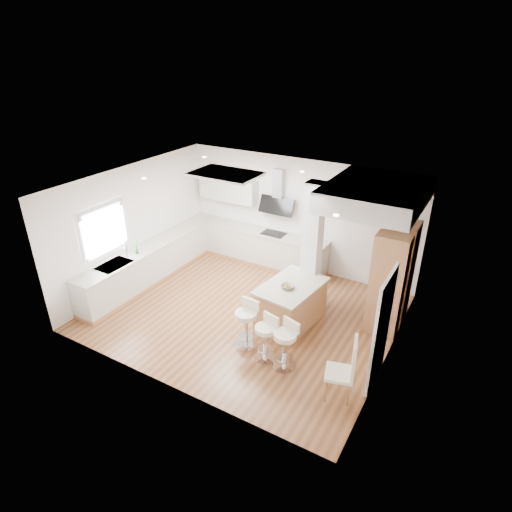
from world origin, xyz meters
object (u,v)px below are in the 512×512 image
Objects in this scene: dining_chair at (347,367)px; bar_stool_b at (266,336)px; peninsula at (291,304)px; bar_stool_c at (286,343)px; bar_stool_a at (247,321)px.

bar_stool_b is at bearing 156.81° from dining_chair.
bar_stool_c is at bearing -60.84° from peninsula.
peninsula is at bearing 74.48° from bar_stool_a.
dining_chair is (1.15, -0.17, 0.08)m from bar_stool_c.
peninsula is 1.63× the size of bar_stool_a.
bar_stool_c is at bearing -7.29° from bar_stool_a.
peninsula reaches higher than bar_stool_c.
bar_stool_b is (0.49, -0.14, -0.04)m from bar_stool_a.
peninsula is at bearing 109.62° from bar_stool_b.
dining_chair reaches higher than bar_stool_b.
bar_stool_a is 0.92m from bar_stool_c.
bar_stool_c is 1.17m from dining_chair.
bar_stool_a reaches higher than bar_stool_b.
bar_stool_b is 0.95× the size of bar_stool_c.
peninsula reaches higher than bar_stool_b.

